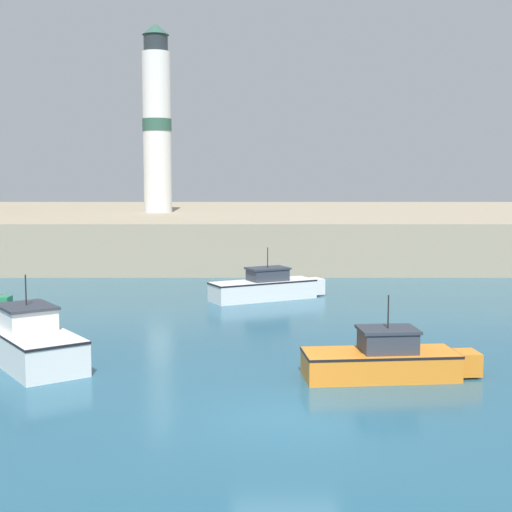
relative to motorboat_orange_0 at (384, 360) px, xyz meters
name	(u,v)px	position (x,y,z in m)	size (l,w,h in m)	color
ground_plane	(285,419)	(-2.82, -3.36, -0.51)	(200.00, 200.00, 0.00)	#235670
quay_seawall	(263,227)	(-2.82, 39.86, 0.97)	(120.00, 40.00, 2.95)	gray
motorboat_orange_0	(384,360)	(0.00, 0.00, 0.00)	(4.89, 1.88, 2.27)	orange
motorboat_white_2	(264,287)	(-3.06, 12.82, 0.05)	(5.38, 3.49, 2.34)	white
motorboat_white_4	(26,341)	(-10.23, 1.70, 0.14)	(4.39, 5.41, 2.59)	white
lighthouse	(155,122)	(-10.82, 34.33, 9.10)	(2.14, 2.14, 13.70)	silver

